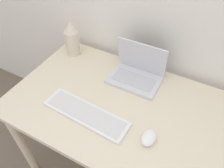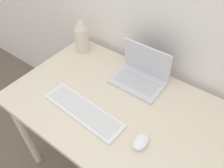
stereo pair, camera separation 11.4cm
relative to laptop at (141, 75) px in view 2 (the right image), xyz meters
name	(u,v)px [view 2 (the right image)]	position (x,y,z in m)	size (l,w,h in m)	color
desk	(117,116)	(0.00, -0.23, -0.15)	(1.20, 0.75, 0.78)	beige
laptop	(141,75)	(0.00, 0.00, 0.00)	(0.30, 0.21, 0.22)	silver
keyboard	(83,111)	(-0.12, -0.38, -0.04)	(0.47, 0.16, 0.02)	white
mouse	(141,142)	(0.22, -0.36, -0.03)	(0.07, 0.10, 0.04)	white
vase	(82,36)	(-0.48, 0.03, 0.07)	(0.09, 0.09, 0.24)	beige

